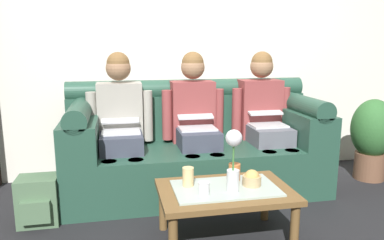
{
  "coord_description": "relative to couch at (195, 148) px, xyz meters",
  "views": [
    {
      "loc": [
        -0.67,
        -1.98,
        1.28
      ],
      "look_at": [
        -0.1,
        0.82,
        0.7
      ],
      "focal_mm": 35.0,
      "sensor_mm": 36.0,
      "label": 1
    }
  ],
  "objects": [
    {
      "name": "couch",
      "position": [
        0.0,
        0.0,
        0.0
      ],
      "size": [
        2.21,
        0.88,
        0.96
      ],
      "color": "#234738",
      "rests_on": "ground_plane"
    },
    {
      "name": "cup_near_right",
      "position": [
        0.1,
        -0.83,
        0.06
      ],
      "size": [
        0.08,
        0.08,
        0.12
      ],
      "primitive_type": "cylinder",
      "color": "#B26633",
      "rests_on": "coffee_table"
    },
    {
      "name": "cup_near_left",
      "position": [
        -0.23,
        -0.88,
        0.06
      ],
      "size": [
        0.07,
        0.07,
        0.12
      ],
      "primitive_type": "cylinder",
      "color": "#DBB77A",
      "rests_on": "coffee_table"
    },
    {
      "name": "person_right",
      "position": [
        0.64,
        -0.0,
        0.29
      ],
      "size": [
        0.56,
        0.67,
        1.22
      ],
      "color": "#595B66",
      "rests_on": "ground_plane"
    },
    {
      "name": "backpack_left",
      "position": [
        -1.25,
        -0.45,
        -0.2
      ],
      "size": [
        0.28,
        0.27,
        0.35
      ],
      "color": "#4C6B4C",
      "rests_on": "ground_plane"
    },
    {
      "name": "snack_bowl",
      "position": [
        0.18,
        -0.95,
        0.05
      ],
      "size": [
        0.12,
        0.12,
        0.11
      ],
      "color": "tan",
      "rests_on": "coffee_table"
    },
    {
      "name": "coffee_table",
      "position": [
        0.0,
        -0.95,
        -0.06
      ],
      "size": [
        0.86,
        0.57,
        0.37
      ],
      "color": "brown",
      "rests_on": "ground_plane"
    },
    {
      "name": "flower_vase",
      "position": [
        0.03,
        -1.02,
        0.23
      ],
      "size": [
        0.1,
        0.1,
        0.4
      ],
      "color": "silver",
      "rests_on": "coffee_table"
    },
    {
      "name": "cup_far_center",
      "position": [
        -0.16,
        -1.04,
        0.04
      ],
      "size": [
        0.07,
        0.07,
        0.08
      ],
      "primitive_type": "cylinder",
      "color": "silver",
      "rests_on": "coffee_table"
    },
    {
      "name": "person_left",
      "position": [
        -0.64,
        -0.0,
        0.29
      ],
      "size": [
        0.56,
        0.67,
        1.22
      ],
      "color": "#383D4C",
      "rests_on": "ground_plane"
    },
    {
      "name": "person_middle",
      "position": [
        0.0,
        -0.0,
        0.29
      ],
      "size": [
        0.56,
        0.67,
        1.22
      ],
      "color": "#383D4C",
      "rests_on": "ground_plane"
    },
    {
      "name": "back_wall_patterned",
      "position": [
        0.0,
        0.53,
        1.08
      ],
      "size": [
        6.0,
        0.12,
        2.9
      ],
      "primitive_type": "cube",
      "color": "silver",
      "rests_on": "ground_plane"
    },
    {
      "name": "potted_plant",
      "position": [
        1.71,
        -0.1,
        0.06
      ],
      "size": [
        0.4,
        0.4,
        0.78
      ],
      "color": "brown",
      "rests_on": "ground_plane"
    }
  ]
}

